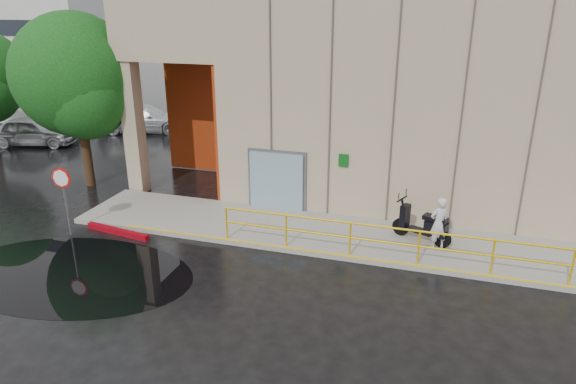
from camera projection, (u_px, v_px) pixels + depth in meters
name	position (u px, v px, depth m)	size (l,w,h in m)	color
ground	(196.00, 298.00, 12.87)	(120.00, 120.00, 0.00)	black
sidewalk	(380.00, 241.00, 15.78)	(20.00, 3.00, 0.15)	gray
building	(437.00, 78.00, 19.84)	(20.00, 10.17, 8.00)	tan
guardrail	(384.00, 242.00, 14.29)	(9.56, 0.06, 1.03)	#DEAF0B
person	(439.00, 223.00, 14.86)	(0.58, 0.38, 1.59)	silver
scooter	(423.00, 216.00, 15.29)	(1.93, 1.27, 1.46)	black
stop_sign	(63.00, 186.00, 15.75)	(0.68, 0.11, 2.26)	slate
red_curb	(118.00, 231.00, 16.37)	(2.40, 0.18, 0.18)	maroon
puddle	(72.00, 273.00, 14.04)	(6.92, 4.26, 0.01)	black
car_a	(33.00, 131.00, 26.22)	(1.74, 4.33, 1.48)	silver
car_b	(32.00, 121.00, 28.03)	(1.70, 4.88, 1.61)	silver
car_c	(144.00, 118.00, 28.93)	(2.12, 5.22, 1.51)	silver
tree_near	(78.00, 80.00, 19.18)	(4.63, 4.63, 6.70)	black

